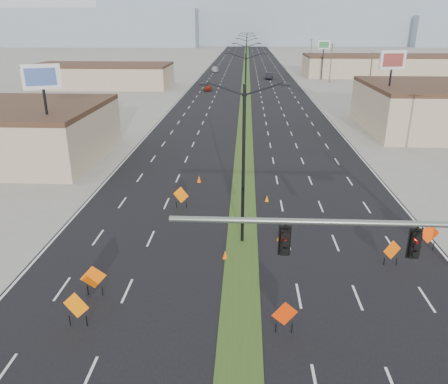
{
  "coord_description": "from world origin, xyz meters",
  "views": [
    {
      "loc": [
        0.09,
        -13.31,
        13.17
      ],
      "look_at": [
        -1.2,
        12.5,
        3.2
      ],
      "focal_mm": 35.0,
      "sensor_mm": 36.0,
      "label": 1
    }
  ],
  "objects_px": {
    "pole_sign_east_near": "(392,66)",
    "streetlight_5": "(247,47)",
    "car_mid": "(269,76)",
    "construction_sign_3": "(285,315)",
    "cone_0": "(280,237)",
    "pole_sign_east_far": "(324,48)",
    "cone_3": "(199,179)",
    "construction_sign_4": "(392,251)",
    "car_far": "(215,69)",
    "construction_sign_0": "(94,278)",
    "streetlight_6": "(247,44)",
    "streetlight_4": "(247,52)",
    "cone_1": "(225,255)",
    "streetlight_0": "(243,161)",
    "streetlight_2": "(246,70)",
    "construction_sign_1": "(76,306)",
    "pole_sign_west": "(43,85)",
    "construction_sign_2": "(181,196)",
    "streetlight_1": "(245,93)",
    "construction_sign_5": "(429,234)",
    "cone_2": "(267,198)",
    "streetlight_3": "(246,59)"
  },
  "relations": [
    {
      "from": "streetlight_4",
      "to": "construction_sign_3",
      "type": "distance_m",
      "value": 121.01
    },
    {
      "from": "construction_sign_1",
      "to": "pole_sign_east_near",
      "type": "height_order",
      "value": "pole_sign_east_near"
    },
    {
      "from": "construction_sign_3",
      "to": "cone_0",
      "type": "xyz_separation_m",
      "value": [
        0.43,
        9.08,
        -0.68
      ]
    },
    {
      "from": "streetlight_5",
      "to": "pole_sign_east_far",
      "type": "relative_size",
      "value": 1.06
    },
    {
      "from": "construction_sign_2",
      "to": "cone_3",
      "type": "height_order",
      "value": "construction_sign_2"
    },
    {
      "from": "pole_sign_west",
      "to": "pole_sign_east_far",
      "type": "relative_size",
      "value": 1.05
    },
    {
      "from": "car_mid",
      "to": "construction_sign_3",
      "type": "height_order",
      "value": "construction_sign_3"
    },
    {
      "from": "pole_sign_west",
      "to": "construction_sign_2",
      "type": "bearing_deg",
      "value": -55.58
    },
    {
      "from": "streetlight_0",
      "to": "pole_sign_east_near",
      "type": "distance_m",
      "value": 35.72
    },
    {
      "from": "car_far",
      "to": "pole_sign_east_far",
      "type": "xyz_separation_m",
      "value": [
        28.29,
        -19.15,
        7.05
      ]
    },
    {
      "from": "car_mid",
      "to": "cone_0",
      "type": "distance_m",
      "value": 89.82
    },
    {
      "from": "streetlight_5",
      "to": "construction_sign_1",
      "type": "bearing_deg",
      "value": -92.89
    },
    {
      "from": "pole_sign_east_near",
      "to": "streetlight_1",
      "type": "bearing_deg",
      "value": 174.59
    },
    {
      "from": "cone_3",
      "to": "streetlight_3",
      "type": "bearing_deg",
      "value": 86.9
    },
    {
      "from": "pole_sign_east_far",
      "to": "streetlight_0",
      "type": "bearing_deg",
      "value": -113.1
    },
    {
      "from": "streetlight_2",
      "to": "construction_sign_3",
      "type": "bearing_deg",
      "value": -88.24
    },
    {
      "from": "car_far",
      "to": "construction_sign_5",
      "type": "distance_m",
      "value": 110.58
    },
    {
      "from": "construction_sign_2",
      "to": "streetlight_5",
      "type": "bearing_deg",
      "value": 111.08
    },
    {
      "from": "streetlight_4",
      "to": "cone_1",
      "type": "distance_m",
      "value": 114.46
    },
    {
      "from": "streetlight_6",
      "to": "construction_sign_4",
      "type": "bearing_deg",
      "value": -87.1
    },
    {
      "from": "cone_0",
      "to": "pole_sign_west",
      "type": "relative_size",
      "value": 0.06
    },
    {
      "from": "car_far",
      "to": "construction_sign_0",
      "type": "relative_size",
      "value": 2.58
    },
    {
      "from": "pole_sign_east_near",
      "to": "streetlight_5",
      "type": "bearing_deg",
      "value": 84.89
    },
    {
      "from": "streetlight_0",
      "to": "cone_2",
      "type": "relative_size",
      "value": 18.65
    },
    {
      "from": "construction_sign_1",
      "to": "construction_sign_2",
      "type": "distance_m",
      "value": 14.37
    },
    {
      "from": "cone_0",
      "to": "pole_sign_east_far",
      "type": "bearing_deg",
      "value": 79.42
    },
    {
      "from": "construction_sign_5",
      "to": "cone_2",
      "type": "bearing_deg",
      "value": 134.17
    },
    {
      "from": "cone_2",
      "to": "pole_sign_east_far",
      "type": "relative_size",
      "value": 0.06
    },
    {
      "from": "streetlight_0",
      "to": "car_far",
      "type": "height_order",
      "value": "streetlight_0"
    },
    {
      "from": "pole_sign_east_far",
      "to": "construction_sign_0",
      "type": "bearing_deg",
      "value": -116.6
    },
    {
      "from": "cone_3",
      "to": "construction_sign_4",
      "type": "bearing_deg",
      "value": -47.32
    },
    {
      "from": "car_mid",
      "to": "construction_sign_3",
      "type": "bearing_deg",
      "value": -84.9
    },
    {
      "from": "cone_0",
      "to": "streetlight_0",
      "type": "bearing_deg",
      "value": -176.24
    },
    {
      "from": "streetlight_0",
      "to": "cone_1",
      "type": "xyz_separation_m",
      "value": [
        -0.99,
        -2.34,
        -5.14
      ]
    },
    {
      "from": "streetlight_4",
      "to": "construction_sign_1",
      "type": "xyz_separation_m",
      "value": [
        -7.52,
        -120.92,
        -4.33
      ]
    },
    {
      "from": "construction_sign_1",
      "to": "cone_3",
      "type": "relative_size",
      "value": 2.92
    },
    {
      "from": "streetlight_6",
      "to": "cone_0",
      "type": "relative_size",
      "value": 16.83
    },
    {
      "from": "car_far",
      "to": "construction_sign_4",
      "type": "xyz_separation_m",
      "value": [
        17.95,
        -110.63,
        0.3
      ]
    },
    {
      "from": "streetlight_5",
      "to": "streetlight_6",
      "type": "height_order",
      "value": "same"
    },
    {
      "from": "cone_1",
      "to": "pole_sign_east_far",
      "type": "height_order",
      "value": "pole_sign_east_far"
    },
    {
      "from": "streetlight_5",
      "to": "construction_sign_5",
      "type": "xyz_separation_m",
      "value": [
        11.5,
        -140.6,
        -4.35
      ]
    },
    {
      "from": "construction_sign_4",
      "to": "streetlight_4",
      "type": "bearing_deg",
      "value": 70.64
    },
    {
      "from": "streetlight_0",
      "to": "construction_sign_3",
      "type": "height_order",
      "value": "streetlight_0"
    },
    {
      "from": "pole_sign_west",
      "to": "cone_1",
      "type": "bearing_deg",
      "value": -66.67
    },
    {
      "from": "pole_sign_west",
      "to": "pole_sign_east_near",
      "type": "relative_size",
      "value": 0.97
    },
    {
      "from": "streetlight_0",
      "to": "pole_sign_west",
      "type": "relative_size",
      "value": 1.01
    },
    {
      "from": "cone_3",
      "to": "construction_sign_3",
      "type": "bearing_deg",
      "value": -73.4
    },
    {
      "from": "streetlight_5",
      "to": "cone_1",
      "type": "relative_size",
      "value": 18.16
    },
    {
      "from": "streetlight_5",
      "to": "pole_sign_east_near",
      "type": "relative_size",
      "value": 0.98
    },
    {
      "from": "construction_sign_4",
      "to": "cone_0",
      "type": "xyz_separation_m",
      "value": [
        -6.23,
        2.78,
        -0.66
      ]
    }
  ]
}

